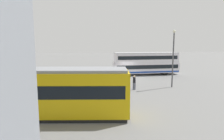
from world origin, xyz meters
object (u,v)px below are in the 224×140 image
object	(u,v)px
double_decker_bus	(146,63)
tram_yellow	(19,92)
pedestrian_near_railing	(119,77)
pedestrian_crossing	(134,81)
info_sign	(48,76)
street_lamp	(173,54)

from	to	relation	value
double_decker_bus	tram_yellow	distance (m)	22.86
tram_yellow	pedestrian_near_railing	bearing A→B (deg)	-132.21
pedestrian_crossing	info_sign	xyz separation A→B (m)	(9.81, -0.78, 0.65)
street_lamp	tram_yellow	bearing A→B (deg)	28.03
pedestrian_near_railing	pedestrian_crossing	size ratio (longest dim) A/B	1.05
double_decker_bus	pedestrian_near_railing	size ratio (longest dim) A/B	6.37
info_sign	tram_yellow	bearing A→B (deg)	87.65
double_decker_bus	info_sign	xyz separation A→B (m)	(14.24, 9.66, -0.31)
tram_yellow	info_sign	size ratio (longest dim) A/B	6.91
tram_yellow	pedestrian_near_railing	world-z (taller)	tram_yellow
pedestrian_near_railing	street_lamp	xyz separation A→B (m)	(-6.30, 1.65, 3.02)
double_decker_bus	pedestrian_near_railing	bearing A→B (deg)	53.91
pedestrian_crossing	street_lamp	xyz separation A→B (m)	(-4.93, -0.84, 3.07)
pedestrian_near_railing	info_sign	distance (m)	8.64
double_decker_bus	street_lamp	xyz separation A→B (m)	(-0.51, 9.60, 2.11)
info_sign	street_lamp	size ratio (longest dim) A/B	0.33
tram_yellow	street_lamp	world-z (taller)	street_lamp
info_sign	street_lamp	distance (m)	14.94
pedestrian_near_railing	pedestrian_crossing	bearing A→B (deg)	118.84
street_lamp	pedestrian_crossing	bearing A→B (deg)	9.68
pedestrian_near_railing	street_lamp	distance (m)	7.18
pedestrian_crossing	double_decker_bus	bearing A→B (deg)	-112.97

